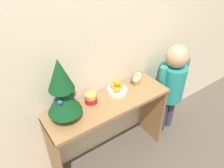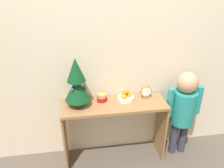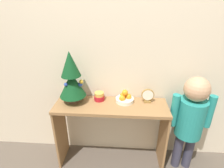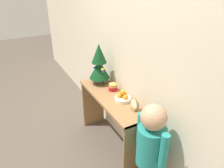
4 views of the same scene
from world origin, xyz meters
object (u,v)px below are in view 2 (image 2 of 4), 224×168
child_figure (184,106)px  singing_bowl (102,98)px  mini_tree (77,83)px  desk_clock (146,92)px  fruit_bowl (126,97)px

child_figure → singing_bowl: bearing=173.5°
mini_tree → singing_bowl: mini_tree is taller
singing_bowl → child_figure: child_figure is taller
singing_bowl → child_figure: size_ratio=0.10×
mini_tree → singing_bowl: 0.34m
singing_bowl → desk_clock: bearing=-1.4°
mini_tree → child_figure: (1.15, -0.05, -0.34)m
fruit_bowl → child_figure: (0.64, -0.09, -0.12)m
singing_bowl → fruit_bowl: bearing=-3.2°
mini_tree → child_figure: mini_tree is taller
mini_tree → child_figure: 1.20m
singing_bowl → desk_clock: (0.48, -0.01, 0.03)m
child_figure → fruit_bowl: bearing=172.1°
desk_clock → mini_tree: bearing=-176.6°
fruit_bowl → singing_bowl: fruit_bowl is taller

